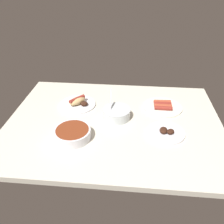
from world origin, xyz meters
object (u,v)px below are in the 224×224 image
bowl_chili (73,133)px  plate_hotdog_assembled (78,103)px  plate_sausages (163,106)px  bowl_coleslaw (116,113)px  plate_grilled_meat (166,132)px

bowl_chili → plate_hotdog_assembled: (4.35, -31.51, -1.13)cm
plate_sausages → plate_hotdog_assembled: bearing=2.0°
bowl_coleslaw → plate_sausages: bearing=-154.4°
plate_grilled_meat → bowl_chili: bearing=9.6°
plate_sausages → bowl_coleslaw: bearing=25.6°
plate_sausages → plate_hotdog_assembled: 52.41cm
bowl_chili → plate_grilled_meat: bearing=-170.4°
plate_grilled_meat → plate_sausages: size_ratio=0.84×
bowl_chili → plate_sausages: bearing=-145.2°
plate_grilled_meat → plate_sausages: (-0.49, -25.32, 0.12)cm
plate_sausages → plate_hotdog_assembled: size_ratio=1.05×
bowl_chili → plate_grilled_meat: (-47.53, -8.04, -2.04)cm
plate_grilled_meat → plate_hotdog_assembled: size_ratio=0.88×
plate_grilled_meat → plate_sausages: 25.33cm
bowl_chili → plate_grilled_meat: bowl_chili is taller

